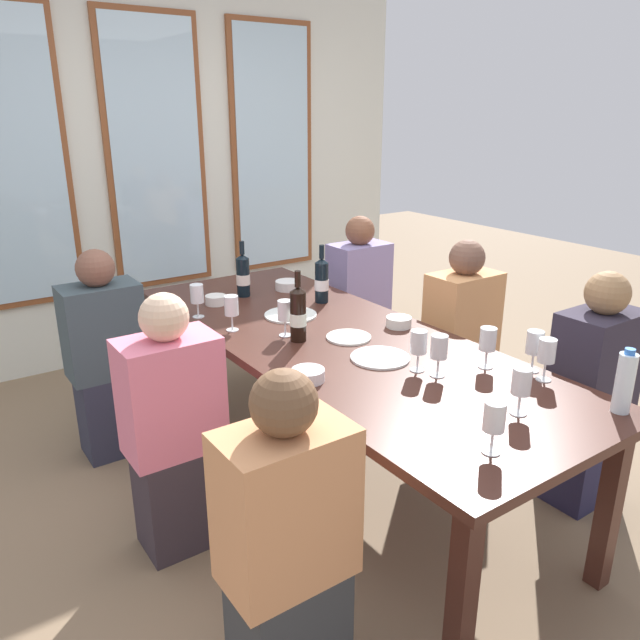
# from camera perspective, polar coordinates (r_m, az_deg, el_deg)

# --- Properties ---
(ground_plane) EXTENTS (12.00, 12.00, 0.00)m
(ground_plane) POSITION_cam_1_polar(r_m,az_deg,el_deg) (3.23, 1.38, -14.03)
(ground_plane) COLOR #80674D
(back_wall_with_windows) EXTENTS (4.18, 0.10, 2.90)m
(back_wall_with_windows) POSITION_cam_1_polar(r_m,az_deg,el_deg) (4.66, -15.12, 14.65)
(back_wall_with_windows) COLOR silver
(back_wall_with_windows) RESTS_ON ground
(dining_table) EXTENTS (0.98, 2.59, 0.74)m
(dining_table) POSITION_cam_1_polar(r_m,az_deg,el_deg) (2.91, 1.48, -2.82)
(dining_table) COLOR #402019
(dining_table) RESTS_ON ground
(white_plate_0) EXTENTS (0.27, 0.27, 0.01)m
(white_plate_0) POSITION_cam_1_polar(r_m,az_deg,el_deg) (3.19, -2.75, 0.48)
(white_plate_0) COLOR white
(white_plate_0) RESTS_ON dining_table
(white_plate_1) EXTENTS (0.21, 0.21, 0.01)m
(white_plate_1) POSITION_cam_1_polar(r_m,az_deg,el_deg) (2.88, 2.68, -1.61)
(white_plate_1) COLOR white
(white_plate_1) RESTS_ON dining_table
(white_plate_2) EXTENTS (0.26, 0.26, 0.01)m
(white_plate_2) POSITION_cam_1_polar(r_m,az_deg,el_deg) (2.66, 5.60, -3.49)
(white_plate_2) COLOR white
(white_plate_2) RESTS_ON dining_table
(wine_bottle_0) EXTENTS (0.08, 0.08, 0.32)m
(wine_bottle_0) POSITION_cam_1_polar(r_m,az_deg,el_deg) (3.52, -7.15, 4.14)
(wine_bottle_0) COLOR black
(wine_bottle_0) RESTS_ON dining_table
(wine_bottle_1) EXTENTS (0.08, 0.08, 0.33)m
(wine_bottle_1) POSITION_cam_1_polar(r_m,az_deg,el_deg) (2.81, -2.05, 0.57)
(wine_bottle_1) COLOR black
(wine_bottle_1) RESTS_ON dining_table
(wine_bottle_2) EXTENTS (0.08, 0.08, 0.32)m
(wine_bottle_2) POSITION_cam_1_polar(r_m,az_deg,el_deg) (3.38, 0.15, 3.70)
(wine_bottle_2) COLOR black
(wine_bottle_2) RESTS_ON dining_table
(tasting_bowl_0) EXTENTS (0.15, 0.15, 0.05)m
(tasting_bowl_0) POSITION_cam_1_polar(r_m,az_deg,el_deg) (3.65, -3.01, 3.24)
(tasting_bowl_0) COLOR white
(tasting_bowl_0) RESTS_ON dining_table
(tasting_bowl_1) EXTENTS (0.13, 0.13, 0.05)m
(tasting_bowl_1) POSITION_cam_1_polar(r_m,az_deg,el_deg) (2.44, -1.12, -5.12)
(tasting_bowl_1) COLOR white
(tasting_bowl_1) RESTS_ON dining_table
(tasting_bowl_2) EXTENTS (0.11, 0.11, 0.05)m
(tasting_bowl_2) POSITION_cam_1_polar(r_m,az_deg,el_deg) (3.41, -9.65, 1.85)
(tasting_bowl_2) COLOR white
(tasting_bowl_2) RESTS_ON dining_table
(tasting_bowl_3) EXTENTS (0.13, 0.13, 0.05)m
(tasting_bowl_3) POSITION_cam_1_polar(r_m,az_deg,el_deg) (3.05, 7.32, -0.17)
(tasting_bowl_3) COLOR white
(tasting_bowl_3) RESTS_ON dining_table
(water_bottle) EXTENTS (0.06, 0.06, 0.24)m
(water_bottle) POSITION_cam_1_polar(r_m,az_deg,el_deg) (2.41, 26.41, -5.21)
(water_bottle) COLOR white
(water_bottle) RESTS_ON dining_table
(wine_glass_0) EXTENTS (0.07, 0.07, 0.17)m
(wine_glass_0) POSITION_cam_1_polar(r_m,az_deg,el_deg) (1.98, 15.88, -8.73)
(wine_glass_0) COLOR white
(wine_glass_0) RESTS_ON dining_table
(wine_glass_1) EXTENTS (0.07, 0.07, 0.17)m
(wine_glass_1) POSITION_cam_1_polar(r_m,az_deg,el_deg) (2.48, 11.00, -2.55)
(wine_glass_1) COLOR white
(wine_glass_1) RESTS_ON dining_table
(wine_glass_2) EXTENTS (0.07, 0.07, 0.17)m
(wine_glass_2) POSITION_cam_1_polar(r_m,az_deg,el_deg) (2.25, 18.20, -5.63)
(wine_glass_2) COLOR white
(wine_glass_2) RESTS_ON dining_table
(wine_glass_3) EXTENTS (0.07, 0.07, 0.17)m
(wine_glass_3) POSITION_cam_1_polar(r_m,az_deg,el_deg) (2.88, -3.28, 0.73)
(wine_glass_3) COLOR white
(wine_glass_3) RESTS_ON dining_table
(wine_glass_4) EXTENTS (0.07, 0.07, 0.17)m
(wine_glass_4) POSITION_cam_1_polar(r_m,az_deg,el_deg) (2.63, 19.30, -2.16)
(wine_glass_4) COLOR white
(wine_glass_4) RESTS_ON dining_table
(wine_glass_5) EXTENTS (0.07, 0.07, 0.17)m
(wine_glass_5) POSITION_cam_1_polar(r_m,az_deg,el_deg) (2.52, 9.14, -2.12)
(wine_glass_5) COLOR white
(wine_glass_5) RESTS_ON dining_table
(wine_glass_6) EXTENTS (0.07, 0.07, 0.17)m
(wine_glass_6) POSITION_cam_1_polar(r_m,az_deg,el_deg) (2.97, -8.23, 1.25)
(wine_glass_6) COLOR white
(wine_glass_6) RESTS_ON dining_table
(wine_glass_7) EXTENTS (0.07, 0.07, 0.17)m
(wine_glass_7) POSITION_cam_1_polar(r_m,az_deg,el_deg) (2.61, 15.30, -1.90)
(wine_glass_7) COLOR white
(wine_glass_7) RESTS_ON dining_table
(wine_glass_8) EXTENTS (0.07, 0.07, 0.17)m
(wine_glass_8) POSITION_cam_1_polar(r_m,az_deg,el_deg) (2.56, 20.32, -2.77)
(wine_glass_8) COLOR white
(wine_glass_8) RESTS_ON dining_table
(wine_glass_9) EXTENTS (0.07, 0.07, 0.17)m
(wine_glass_9) POSITION_cam_1_polar(r_m,az_deg,el_deg) (3.19, -11.35, 2.26)
(wine_glass_9) COLOR white
(wine_glass_9) RESTS_ON dining_table
(seated_person_0) EXTENTS (0.38, 0.24, 1.11)m
(seated_person_0) POSITION_cam_1_polar(r_m,az_deg,el_deg) (2.58, -13.39, -10.08)
(seated_person_0) COLOR #362C33
(seated_person_0) RESTS_ON ground
(seated_person_1) EXTENTS (0.38, 0.24, 1.11)m
(seated_person_1) POSITION_cam_1_polar(r_m,az_deg,el_deg) (3.48, 12.87, -2.20)
(seated_person_1) COLOR #2C2534
(seated_person_1) RESTS_ON ground
(seated_person_2) EXTENTS (0.38, 0.24, 1.11)m
(seated_person_2) POSITION_cam_1_polar(r_m,az_deg,el_deg) (3.37, -19.19, -3.53)
(seated_person_2) COLOR #2B2D3E
(seated_person_2) RESTS_ON ground
(seated_person_3) EXTENTS (0.38, 0.24, 1.11)m
(seated_person_3) POSITION_cam_1_polar(r_m,az_deg,el_deg) (4.10, 3.59, 1.55)
(seated_person_3) COLOR #2D2139
(seated_person_3) RESTS_ON ground
(seated_person_4) EXTENTS (0.38, 0.24, 1.11)m
(seated_person_4) POSITION_cam_1_polar(r_m,az_deg,el_deg) (1.93, -3.08, -20.74)
(seated_person_4) COLOR #353739
(seated_person_4) RESTS_ON ground
(seated_person_5) EXTENTS (0.38, 0.24, 1.11)m
(seated_person_5) POSITION_cam_1_polar(r_m,az_deg,el_deg) (3.05, 23.84, -6.53)
(seated_person_5) COLOR #24223F
(seated_person_5) RESTS_ON ground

